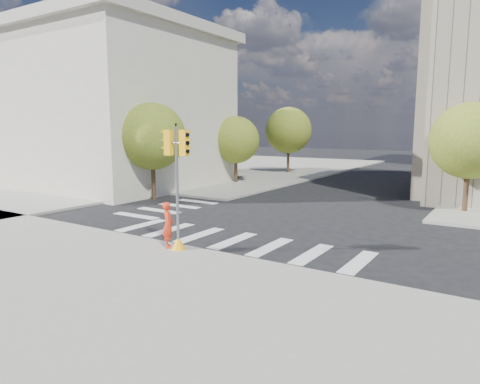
% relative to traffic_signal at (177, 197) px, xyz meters
% --- Properties ---
extents(ground, '(160.00, 160.00, 0.00)m').
position_rel_traffic_signal_xyz_m(ground, '(0.86, 4.62, -2.18)').
color(ground, black).
rests_on(ground, ground).
extents(sidewalk_near, '(30.00, 14.00, 0.15)m').
position_rel_traffic_signal_xyz_m(sidewalk_near, '(0.86, -6.38, -2.10)').
color(sidewalk_near, gray).
rests_on(sidewalk_near, ground).
extents(sidewalk_far_left, '(28.00, 40.00, 0.15)m').
position_rel_traffic_signal_xyz_m(sidewalk_far_left, '(-19.14, 30.62, -2.10)').
color(sidewalk_far_left, gray).
rests_on(sidewalk_far_left, ground).
extents(classical_building, '(19.00, 15.00, 12.70)m').
position_rel_traffic_signal_xyz_m(classical_building, '(-19.14, 12.62, 4.27)').
color(classical_building, beige).
rests_on(classical_building, ground).
extents(tree_lw_near, '(4.40, 4.40, 6.41)m').
position_rel_traffic_signal_xyz_m(tree_lw_near, '(-9.64, 8.62, 2.03)').
color(tree_lw_near, '#382616').
rests_on(tree_lw_near, ground).
extents(tree_lw_mid, '(4.00, 4.00, 5.77)m').
position_rel_traffic_signal_xyz_m(tree_lw_mid, '(-9.64, 18.62, 1.59)').
color(tree_lw_mid, '#382616').
rests_on(tree_lw_mid, ground).
extents(tree_lw_far, '(4.80, 4.80, 6.95)m').
position_rel_traffic_signal_xyz_m(tree_lw_far, '(-9.64, 28.62, 2.36)').
color(tree_lw_far, '#382616').
rests_on(tree_lw_far, ground).
extents(tree_re_near, '(4.20, 4.20, 6.16)m').
position_rel_traffic_signal_xyz_m(tree_re_near, '(8.36, 14.62, 1.88)').
color(tree_re_near, '#382616').
rests_on(tree_re_near, ground).
extents(traffic_signal, '(1.06, 0.56, 4.76)m').
position_rel_traffic_signal_xyz_m(traffic_signal, '(0.00, 0.00, 0.00)').
color(traffic_signal, '#FFB00D').
rests_on(traffic_signal, sidewalk_near).
extents(photographer, '(0.76, 0.76, 1.78)m').
position_rel_traffic_signal_xyz_m(photographer, '(-0.52, 0.02, -1.14)').
color(photographer, red).
rests_on(photographer, sidewalk_near).
extents(planter_wall, '(6.00, 1.21, 0.50)m').
position_rel_traffic_signal_xyz_m(planter_wall, '(-12.92, 8.48, -1.78)').
color(planter_wall, silver).
rests_on(planter_wall, sidewalk_left_near).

